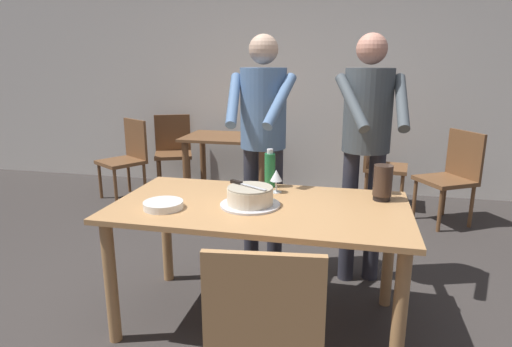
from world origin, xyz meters
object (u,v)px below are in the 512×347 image
(wine_glass_near, at_px, (276,176))
(hurricane_lamp, at_px, (383,182))
(chair_near_side, at_px, (266,334))
(background_chair_1, at_px, (127,156))
(cake_knife, at_px, (241,184))
(background_table, at_px, (230,150))
(person_standing_beside, at_px, (367,133))
(water_bottle, at_px, (270,170))
(person_cutting_cake, at_px, (263,130))
(background_chair_3, at_px, (379,162))
(background_chair_2, at_px, (173,149))
(background_chair_0, at_px, (452,174))
(cake_on_platter, at_px, (250,197))
(plate_stack, at_px, (163,205))
(main_dining_table, at_px, (260,222))

(wine_glass_near, relative_size, hurricane_lamp, 0.69)
(hurricane_lamp, bearing_deg, wine_glass_near, 178.66)
(chair_near_side, distance_m, background_chair_1, 3.69)
(cake_knife, bearing_deg, background_table, 107.75)
(person_standing_beside, height_order, background_table, person_standing_beside)
(water_bottle, relative_size, person_cutting_cake, 0.15)
(background_chair_3, bearing_deg, cake_knife, -110.14)
(background_chair_2, bearing_deg, background_chair_0, -10.26)
(background_chair_0, relative_size, background_chair_2, 1.00)
(cake_on_platter, height_order, cake_knife, cake_knife)
(background_table, bearing_deg, hurricane_lamp, -53.34)
(cake_on_platter, height_order, background_chair_1, background_chair_1)
(plate_stack, height_order, person_standing_beside, person_standing_beside)
(person_cutting_cake, distance_m, background_chair_2, 2.58)
(wine_glass_near, relative_size, background_chair_3, 0.16)
(water_bottle, distance_m, background_chair_0, 2.27)
(main_dining_table, relative_size, chair_near_side, 1.85)
(cake_knife, height_order, background_chair_3, background_chair_3)
(cake_on_platter, height_order, background_chair_0, background_chair_0)
(main_dining_table, height_order, background_chair_0, background_chair_0)
(cake_knife, distance_m, background_table, 2.41)
(water_bottle, bearing_deg, person_standing_beside, 27.50)
(plate_stack, xyz_separation_m, background_table, (-0.33, 2.47, -0.19))
(cake_knife, relative_size, background_chair_3, 0.27)
(hurricane_lamp, bearing_deg, water_bottle, 169.39)
(cake_on_platter, relative_size, background_chair_2, 0.38)
(background_table, relative_size, background_chair_2, 1.11)
(person_standing_beside, bearing_deg, background_chair_1, 151.24)
(main_dining_table, height_order, hurricane_lamp, hurricane_lamp)
(hurricane_lamp, relative_size, background_chair_3, 0.23)
(person_cutting_cake, relative_size, background_chair_0, 1.91)
(person_standing_beside, xyz_separation_m, background_chair_0, (0.86, 1.38, -0.58))
(cake_on_platter, height_order, chair_near_side, chair_near_side)
(plate_stack, xyz_separation_m, person_cutting_cake, (0.39, 0.84, 0.31))
(cake_on_platter, xyz_separation_m, chair_near_side, (0.25, -0.78, -0.31))
(plate_stack, bearing_deg, hurricane_lamp, 19.68)
(main_dining_table, xyz_separation_m, person_standing_beside, (0.59, 0.68, 0.43))
(main_dining_table, xyz_separation_m, cake_knife, (-0.11, 0.00, 0.22))
(chair_near_side, xyz_separation_m, background_chair_3, (0.58, 3.27, 0.00))
(water_bottle, bearing_deg, plate_stack, -131.58)
(main_dining_table, bearing_deg, background_chair_3, 72.20)
(plate_stack, relative_size, background_table, 0.22)
(main_dining_table, height_order, person_standing_beside, person_standing_beside)
(plate_stack, distance_m, person_cutting_cake, 0.97)
(cake_knife, relative_size, plate_stack, 1.11)
(chair_near_side, xyz_separation_m, background_chair_0, (1.25, 2.88, 0.00))
(wine_glass_near, distance_m, person_standing_beside, 0.72)
(water_bottle, xyz_separation_m, background_chair_1, (-2.02, 1.75, -0.37))
(cake_knife, xyz_separation_m, hurricane_lamp, (0.79, 0.24, -0.01))
(wine_glass_near, distance_m, background_chair_0, 2.32)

